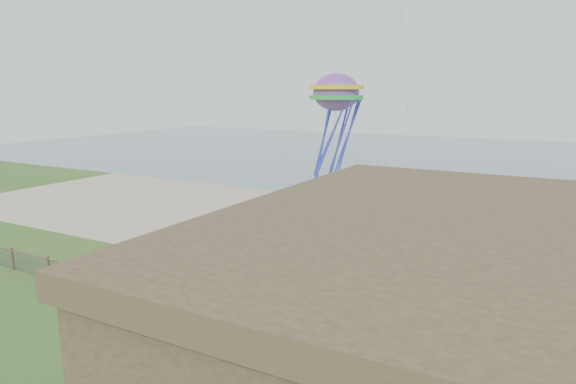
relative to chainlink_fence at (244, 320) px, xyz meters
name	(u,v)px	position (x,y,z in m)	size (l,w,h in m)	color
sand_beach	(379,236)	(0.00, 16.00, -0.55)	(72.00, 20.00, 0.02)	tan
ocean	(484,160)	(0.00, 60.00, -0.55)	(160.00, 68.00, 0.02)	slate
chainlink_fence	(244,320)	(0.00, 0.00, 0.00)	(36.20, 0.20, 1.25)	#4A3829
picnic_table	(252,373)	(2.29, -2.94, -0.14)	(1.95, 1.47, 0.82)	brown
octopus_kite	(335,123)	(-0.48, 9.66, 7.27)	(3.02, 2.13, 6.22)	#E1235E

